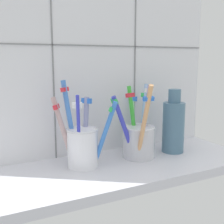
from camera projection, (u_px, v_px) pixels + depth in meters
The scene contains 5 objects.
counter_slab at pixel (118, 170), 64.72cm from camera, with size 64.00×22.00×2.00cm, color silver.
tile_wall_back at pixel (95, 70), 71.44cm from camera, with size 64.00×2.20×45.00cm.
toothbrush_cup_left at pixel (82, 143), 63.03cm from camera, with size 12.30×9.12×18.70cm.
toothbrush_cup_right at pixel (139, 137), 69.36cm from camera, with size 13.67×16.78×18.11cm.
ceramic_vase at pixel (173, 125), 73.04cm from camera, with size 5.42×5.42×15.79cm.
Camera 1 is at (-28.80, -54.27, 25.04)cm, focal length 47.10 mm.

